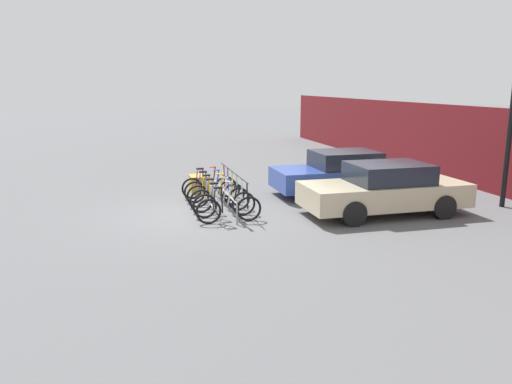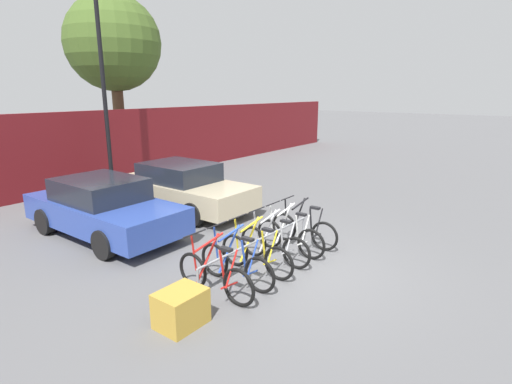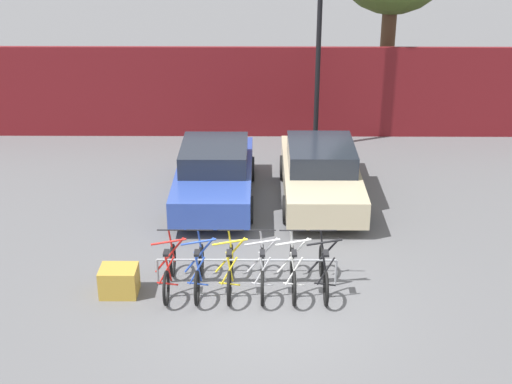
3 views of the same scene
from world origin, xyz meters
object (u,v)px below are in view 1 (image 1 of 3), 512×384
Objects in this scene: bike_rack at (223,192)px; bicycle_red at (209,186)px; cargo_crate at (199,184)px; bicycle_blue at (212,190)px; bicycle_black at (229,208)px; bicycle_silver at (220,198)px; bicycle_white at (224,203)px; car_beige at (385,189)px; bicycle_yellow at (216,194)px; car_blue at (342,173)px.

bicycle_red is (-1.47, -0.15, -0.11)m from bike_rack.
bike_rack is 4.98× the size of cargo_crate.
bicycle_black is (2.38, 0.00, 0.00)m from bicycle_blue.
bike_rack is 2.04× the size of bicycle_silver.
bicycle_red is 2.36m from bicycle_white.
bicycle_red is 2.94m from bicycle_black.
bicycle_blue is at bearing -170.68° from bike_rack.
bicycle_blue is 2.44× the size of cargo_crate.
car_beige is at bearing 75.33° from bicycle_white.
car_beige is (1.43, 4.25, 0.31)m from bicycle_silver.
bicycle_black is (2.94, 0.00, 0.00)m from bicycle_red.
cargo_crate is (-4.13, -4.43, -0.42)m from car_beige.
bike_rack is 1.48m from bicycle_red.
bicycle_yellow is 4.72m from car_beige.
bicycle_blue is 0.59m from bicycle_yellow.
bicycle_silver is at bearing 3.89° from cargo_crate.
cargo_crate is at bearing -109.56° from car_blue.
bike_rack is 4.45m from car_beige.
car_blue reaches higher than bicycle_silver.
bicycle_yellow is at bearing -82.60° from car_blue.
car_blue is at bearing 101.98° from bike_rack.
bicycle_silver is at bearing -3.68° from bicycle_red.
bicycle_blue is at bearing -121.78° from car_beige.
bike_rack is 2.04× the size of bicycle_blue.
bicycle_yellow is 2.44× the size of cargo_crate.
bicycle_silver is (0.61, 0.00, 0.00)m from bicycle_yellow.
bicycle_yellow is at bearing 5.03° from cargo_crate.
bicycle_silver is at bearing -74.55° from car_blue.
bicycle_blue and bicycle_black have the same top height.
bicycle_white is (0.89, -0.15, -0.11)m from bike_rack.
bicycle_silver is 4.49m from car_beige.
bicycle_blue is at bearing -177.64° from bicycle_silver.
bicycle_white is 1.00× the size of bicycle_black.
car_beige is at bearing 58.42° from bicycle_blue.
car_blue is at bearing 70.44° from cargo_crate.
bike_rack is 0.36m from bicycle_yellow.
bicycle_yellow is 1.00× the size of bicycle_white.
bicycle_silver reaches higher than bike_rack.
bicycle_blue is 1.52m from cargo_crate.
bicycle_red is 5.33m from car_beige.
cargo_crate is at bearing -172.80° from bicycle_blue.
bicycle_black is 3.88m from cargo_crate.
bike_rack is 0.35m from bicycle_silver.
bike_rack is 2.04× the size of bicycle_yellow.
bicycle_yellow is (1.16, 0.00, 0.00)m from bicycle_red.
cargo_crate is (-1.50, -0.18, -0.10)m from bicycle_blue.
car_blue is at bearing 89.52° from bicycle_blue.
bike_rack is 0.81× the size of car_blue.
bicycle_yellow and bicycle_silver have the same top height.
bicycle_blue is 5.01m from car_beige.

